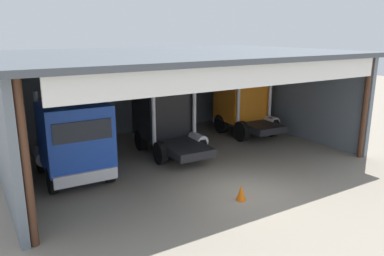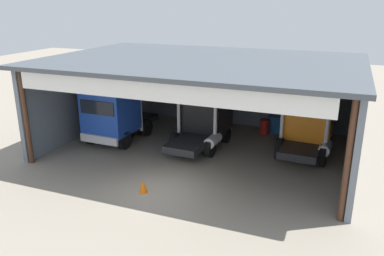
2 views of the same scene
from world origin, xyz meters
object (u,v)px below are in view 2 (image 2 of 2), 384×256
at_px(truck_blue_right_bay, 114,114).
at_px(oil_drum, 265,127).
at_px(traffic_cone, 143,186).
at_px(truck_orange_yard_outside, 308,122).
at_px(truck_black_center_left_bay, 204,114).
at_px(tool_cart, 276,124).

distance_m(truck_blue_right_bay, oil_drum, 8.93).
bearing_deg(traffic_cone, oil_drum, 71.36).
bearing_deg(truck_orange_yard_outside, truck_blue_right_bay, -165.55).
relative_size(oil_drum, traffic_cone, 1.59).
height_order(truck_orange_yard_outside, traffic_cone, truck_orange_yard_outside).
distance_m(truck_black_center_left_bay, oil_drum, 4.30).
bearing_deg(oil_drum, truck_orange_yard_outside, -41.69).
bearing_deg(truck_orange_yard_outside, truck_black_center_left_bay, -170.41).
relative_size(truck_blue_right_bay, tool_cart, 5.16).
bearing_deg(truck_blue_right_bay, oil_drum, -148.07).
relative_size(truck_blue_right_bay, truck_orange_yard_outside, 1.20).
xyz_separation_m(oil_drum, tool_cart, (0.58, 0.60, 0.05)).
xyz_separation_m(truck_orange_yard_outside, oil_drum, (-2.64, 2.35, -1.30)).
bearing_deg(truck_orange_yard_outside, tool_cart, 127.63).
bearing_deg(truck_black_center_left_bay, oil_drum, 49.92).
relative_size(truck_orange_yard_outside, tool_cart, 4.28).
relative_size(truck_black_center_left_bay, oil_drum, 5.62).
height_order(truck_black_center_left_bay, traffic_cone, truck_black_center_left_bay).
bearing_deg(truck_black_center_left_bay, traffic_cone, -90.90).
relative_size(truck_orange_yard_outside, traffic_cone, 7.65).
height_order(truck_blue_right_bay, traffic_cone, truck_blue_right_bay).
relative_size(truck_orange_yard_outside, oil_drum, 4.80).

